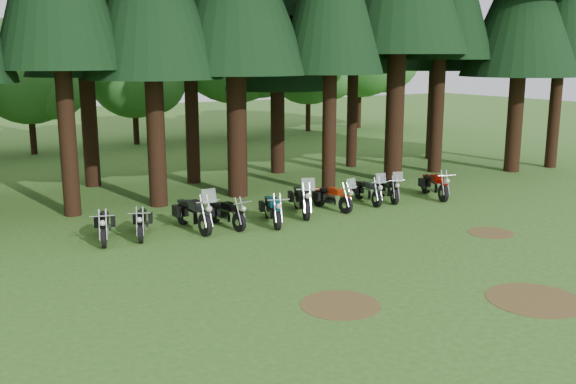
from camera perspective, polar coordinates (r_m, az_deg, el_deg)
name	(u,v)px	position (r m, az deg, el deg)	size (l,w,h in m)	color
ground	(389,260)	(17.75, 8.93, -5.97)	(120.00, 120.00, 0.00)	#2B571B
decid_3	(34,73)	(38.62, -21.68, 9.78)	(6.12, 5.95, 7.65)	black
decid_4	(138,74)	(41.24, -13.15, 10.19)	(5.93, 5.76, 7.41)	black
decid_5	(240,44)	(43.17, -4.28, 13.00)	(8.45, 8.21, 10.56)	black
decid_6	(314,60)	(47.53, 2.29, 11.68)	(7.06, 6.86, 8.82)	black
decid_7	(366,46)	(50.03, 6.98, 12.79)	(8.44, 8.20, 10.55)	black
dirt_patch_0	(340,305)	(14.53, 4.67, -9.96)	(1.80, 1.80, 0.01)	#4C3D1E
dirt_patch_1	(491,233)	(21.11, 17.58, -3.47)	(1.40, 1.40, 0.01)	#4C3D1E
dirt_patch_2	(535,300)	(15.80, 21.13, -8.92)	(2.20, 2.20, 0.01)	#4C3D1E
motorcycle_0	(104,227)	(19.95, -16.02, -2.99)	(0.72, 2.05, 0.85)	black
motorcycle_1	(142,223)	(20.15, -12.86, -2.73)	(0.83, 1.92, 0.82)	black
motorcycle_2	(194,214)	(20.54, -8.39, -1.98)	(0.47, 2.45, 1.54)	black
motorcycle_3	(226,214)	(20.82, -5.52, -1.98)	(0.44, 2.03, 0.83)	black
motorcycle_4	(272,210)	(21.12, -1.39, -1.65)	(0.79, 2.11, 0.88)	black
motorcycle_5	(302,200)	(22.34, 1.23, -0.76)	(1.13, 2.34, 1.51)	black
motorcycle_6	(332,198)	(23.07, 3.95, -0.55)	(0.55, 2.08, 1.30)	black
motorcycle_7	(368,192)	(24.27, 7.12, 0.02)	(0.63, 2.09, 1.31)	black
motorcycle_8	(388,190)	(24.83, 8.90, 0.22)	(0.91, 2.01, 1.29)	black
motorcycle_9	(434,186)	(25.70, 12.89, 0.54)	(0.83, 2.17, 0.91)	black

